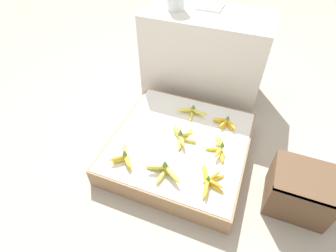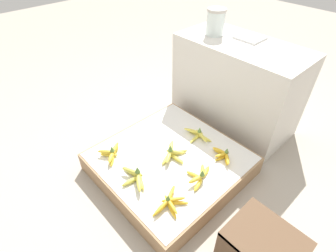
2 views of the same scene
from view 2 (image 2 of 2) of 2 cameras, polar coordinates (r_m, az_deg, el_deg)
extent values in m
plane|color=#A89E8E|center=(2.01, 0.48, -9.67)|extent=(10.00, 10.00, 0.00)
cube|color=#997551|center=(1.95, 0.49, -8.21)|extent=(0.95, 0.96, 0.15)
cube|color=silver|center=(1.89, 0.51, -6.62)|extent=(0.92, 0.93, 0.00)
cube|color=beige|center=(2.32, 14.54, 8.55)|extent=(1.03, 0.51, 0.74)
cube|color=brown|center=(1.59, 19.43, -24.45)|extent=(0.36, 0.30, 0.30)
ellipsoid|color=gold|center=(1.94, -11.52, -5.54)|extent=(0.09, 0.12, 0.03)
ellipsoid|color=gold|center=(1.93, -12.75, -6.10)|extent=(0.11, 0.10, 0.03)
ellipsoid|color=gold|center=(1.89, -12.08, -7.17)|extent=(0.11, 0.11, 0.03)
ellipsoid|color=gold|center=(1.93, -11.49, -4.75)|extent=(0.09, 0.12, 0.03)
ellipsoid|color=gold|center=(1.91, -13.24, -5.49)|extent=(0.11, 0.10, 0.03)
ellipsoid|color=gold|center=(1.88, -12.25, -6.45)|extent=(0.11, 0.11, 0.03)
cone|color=#5B7F3D|center=(1.88, -12.12, -4.82)|extent=(0.03, 0.03, 0.04)
ellipsoid|color=gold|center=(1.79, -7.84, -9.97)|extent=(0.16, 0.05, 0.03)
ellipsoid|color=gold|center=(1.75, -7.81, -11.58)|extent=(0.05, 0.16, 0.03)
ellipsoid|color=gold|center=(1.74, -6.09, -11.80)|extent=(0.16, 0.08, 0.03)
ellipsoid|color=gold|center=(1.75, -7.80, -9.78)|extent=(0.15, 0.09, 0.03)
ellipsoid|color=gold|center=(1.69, -6.37, -11.99)|extent=(0.15, 0.11, 0.03)
cone|color=#5B7F3D|center=(1.71, -6.62, -9.42)|extent=(0.04, 0.04, 0.05)
ellipsoid|color=gold|center=(1.61, -1.42, -17.47)|extent=(0.03, 0.15, 0.02)
ellipsoid|color=gold|center=(1.61, 0.66, -17.53)|extent=(0.15, 0.07, 0.02)
ellipsoid|color=gold|center=(1.64, 1.85, -16.36)|extent=(0.12, 0.12, 0.02)
ellipsoid|color=gold|center=(1.67, 0.60, -14.73)|extent=(0.09, 0.14, 0.02)
ellipsoid|color=gold|center=(1.60, -1.21, -17.00)|extent=(0.04, 0.15, 0.02)
ellipsoid|color=gold|center=(1.60, 0.61, -16.69)|extent=(0.15, 0.06, 0.02)
ellipsoid|color=gold|center=(1.62, 1.17, -15.70)|extent=(0.10, 0.14, 0.02)
ellipsoid|color=gold|center=(1.64, 0.53, -14.77)|extent=(0.09, 0.14, 0.02)
cone|color=#5B7F3D|center=(1.59, 0.01, -15.25)|extent=(0.03, 0.03, 0.04)
ellipsoid|color=#DBCC4C|center=(1.86, -0.25, -7.08)|extent=(0.07, 0.14, 0.03)
ellipsoid|color=#DBCC4C|center=(1.86, 1.86, -7.09)|extent=(0.13, 0.04, 0.03)
ellipsoid|color=#DBCC4C|center=(1.90, 2.30, -5.75)|extent=(0.09, 0.13, 0.03)
ellipsoid|color=#DBCC4C|center=(1.92, 0.55, -5.01)|extent=(0.11, 0.12, 0.03)
ellipsoid|color=#DBCC4C|center=(1.83, 0.18, -6.50)|extent=(0.10, 0.13, 0.03)
ellipsoid|color=#DBCC4C|center=(1.86, 1.62, -5.66)|extent=(0.13, 0.10, 0.03)
ellipsoid|color=#DBCC4C|center=(1.89, 0.68, -4.60)|extent=(0.11, 0.12, 0.03)
cone|color=#5B7F3D|center=(1.84, 0.50, -4.63)|extent=(0.04, 0.04, 0.05)
ellipsoid|color=gold|center=(1.79, 8.21, -9.86)|extent=(0.06, 0.12, 0.03)
ellipsoid|color=gold|center=(1.77, 5.72, -10.57)|extent=(0.12, 0.06, 0.03)
ellipsoid|color=gold|center=(1.72, 6.61, -12.61)|extent=(0.06, 0.12, 0.03)
ellipsoid|color=gold|center=(1.76, 7.52, -9.64)|extent=(0.09, 0.10, 0.03)
ellipsoid|color=gold|center=(1.71, 6.07, -11.44)|extent=(0.05, 0.12, 0.03)
cone|color=#5B7F3D|center=(1.71, 7.61, -9.93)|extent=(0.03, 0.03, 0.04)
ellipsoid|color=#DBCC4C|center=(2.07, 5.91, -1.55)|extent=(0.16, 0.04, 0.03)
ellipsoid|color=#DBCC4C|center=(2.03, 6.19, -2.48)|extent=(0.05, 0.16, 0.03)
ellipsoid|color=#DBCC4C|center=(2.04, 7.60, -2.45)|extent=(0.16, 0.05, 0.03)
ellipsoid|color=#DBCC4C|center=(2.04, 5.52, -1.11)|extent=(0.15, 0.09, 0.03)
ellipsoid|color=#DBCC4C|center=(2.01, 7.34, -2.13)|extent=(0.16, 0.07, 0.03)
cone|color=#5B7F3D|center=(2.01, 6.84, -0.74)|extent=(0.03, 0.03, 0.04)
ellipsoid|color=gold|center=(1.94, 11.19, -5.65)|extent=(0.11, 0.03, 0.02)
ellipsoid|color=gold|center=(1.90, 11.58, -6.76)|extent=(0.05, 0.11, 0.02)
ellipsoid|color=gold|center=(1.90, 12.59, -7.14)|extent=(0.09, 0.10, 0.02)
ellipsoid|color=gold|center=(1.92, 11.17, -5.26)|extent=(0.11, 0.05, 0.02)
ellipsoid|color=gold|center=(1.89, 11.67, -6.13)|extent=(0.06, 0.11, 0.02)
ellipsoid|color=gold|center=(1.87, 12.78, -6.96)|extent=(0.10, 0.10, 0.02)
cone|color=#5B7F3D|center=(1.88, 12.71, -5.17)|extent=(0.03, 0.03, 0.04)
cylinder|color=silver|center=(2.25, 10.29, 21.17)|extent=(0.14, 0.14, 0.18)
cylinder|color=#B7B2A8|center=(2.22, 10.62, 23.62)|extent=(0.15, 0.15, 0.02)
cube|color=white|center=(2.26, 17.43, 17.92)|extent=(0.20, 0.19, 0.02)
camera|label=1|loc=(0.65, -76.57, 13.26)|focal=28.00mm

